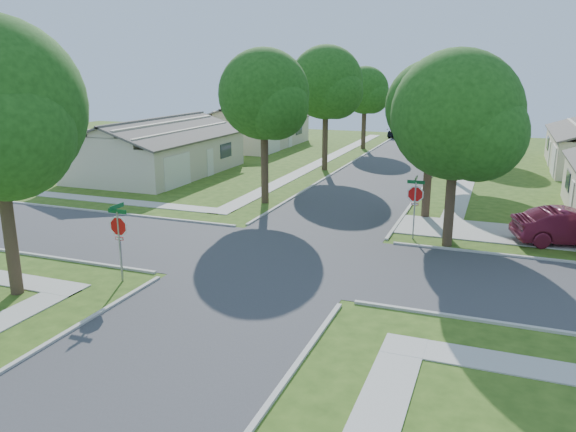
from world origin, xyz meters
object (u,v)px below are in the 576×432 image
(stop_sign_sw, at_px, (119,229))
(tree_w_far, at_px, (365,92))
(house_nw_far, at_px, (252,131))
(tree_w_near, at_px, (265,98))
(tree_ne_corner, at_px, (458,121))
(tree_e_mid, at_px, (454,91))
(car_curb_east, at_px, (442,148))
(stop_sign_ne, at_px, (415,197))
(tree_e_far, at_px, (466,89))
(car_driveway, at_px, (571,227))
(house_nw_near, at_px, (159,154))
(car_curb_west, at_px, (398,132))
(tree_w_mid, at_px, (327,86))
(tree_e_near, at_px, (433,111))

(stop_sign_sw, xyz_separation_m, tree_w_far, (0.05, 38.71, 3.48))
(house_nw_far, bearing_deg, tree_w_near, -63.73)
(tree_ne_corner, bearing_deg, stop_sign_sw, -141.16)
(tree_e_mid, relative_size, car_curb_east, 2.06)
(stop_sign_ne, xyz_separation_m, house_nw_far, (-20.69, 27.30, -0.51))
(tree_ne_corner, bearing_deg, stop_sign_ne, 163.45)
(stop_sign_sw, bearing_deg, stop_sign_ne, 45.00)
(tree_w_near, distance_m, house_nw_far, 26.05)
(tree_e_far, bearing_deg, tree_e_mid, -89.98)
(tree_e_far, height_order, car_driveway, tree_e_far)
(tree_ne_corner, height_order, house_nw_near, tree_ne_corner)
(car_driveway, bearing_deg, stop_sign_sw, 108.00)
(tree_e_mid, bearing_deg, car_curb_west, 108.35)
(tree_ne_corner, bearing_deg, house_nw_near, 154.23)
(house_nw_near, relative_size, house_nw_far, 1.00)
(tree_w_mid, height_order, car_curb_east, tree_w_mid)
(tree_w_far, xyz_separation_m, car_driveway, (16.15, -27.62, -4.69))
(stop_sign_ne, distance_m, car_curb_east, 27.21)
(tree_e_near, distance_m, car_driveway, 8.70)
(house_nw_near, distance_m, car_curb_west, 32.63)
(tree_w_mid, distance_m, house_nw_far, 16.56)
(tree_w_near, xyz_separation_m, tree_w_mid, (0.00, 12.00, 0.37))
(tree_w_mid, relative_size, car_driveway, 1.92)
(tree_e_near, height_order, car_curb_west, tree_e_near)
(tree_e_mid, height_order, tree_w_near, tree_e_mid)
(car_curb_east, height_order, car_curb_west, car_curb_east)
(tree_w_near, height_order, car_curb_east, tree_w_near)
(house_nw_near, distance_m, house_nw_far, 17.00)
(tree_w_near, distance_m, tree_w_far, 25.01)
(car_driveway, xyz_separation_m, car_curb_west, (-14.70, 38.61, -0.24))
(tree_e_mid, bearing_deg, stop_sign_sw, -110.20)
(stop_sign_sw, relative_size, tree_w_near, 0.33)
(stop_sign_ne, bearing_deg, tree_e_far, 89.90)
(tree_e_mid, xyz_separation_m, tree_ne_corner, (1.60, -16.80, -0.66))
(tree_w_near, bearing_deg, tree_e_near, -0.00)
(house_nw_far, bearing_deg, tree_e_far, 5.53)
(stop_sign_sw, height_order, tree_w_mid, tree_w_mid)
(tree_e_far, bearing_deg, tree_w_near, -110.60)
(house_nw_far, bearing_deg, tree_ne_corner, -51.19)
(house_nw_near, bearing_deg, tree_ne_corner, -25.77)
(stop_sign_ne, bearing_deg, house_nw_far, 127.16)
(tree_w_near, height_order, tree_ne_corner, tree_w_near)
(stop_sign_ne, relative_size, house_nw_far, 0.22)
(tree_e_near, bearing_deg, tree_e_mid, 89.97)
(stop_sign_ne, xyz_separation_m, tree_e_mid, (0.06, 16.31, 4.22))
(tree_e_far, bearing_deg, tree_w_far, -180.00)
(car_curb_east, bearing_deg, tree_ne_corner, -85.04)
(stop_sign_sw, bearing_deg, car_curb_west, 88.27)
(tree_e_near, relative_size, tree_e_mid, 0.90)
(car_driveway, bearing_deg, tree_e_far, -2.65)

